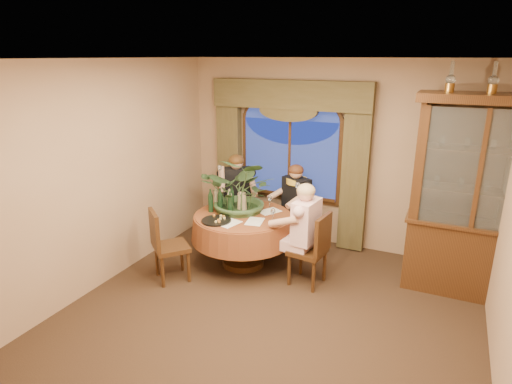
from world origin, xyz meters
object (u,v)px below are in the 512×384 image
at_px(chair_right, 308,249).
at_px(chair_front_left, 171,245).
at_px(olive_bowl, 242,215).
at_px(wine_bottle_4, 220,200).
at_px(wine_bottle_0, 216,197).
at_px(oil_lamp_center, 494,77).
at_px(dining_table, 243,240).
at_px(centerpiece_plant, 242,164).
at_px(china_cabinet, 474,199).
at_px(stoneware_vase, 242,202).
at_px(wine_bottle_1, 230,203).
at_px(oil_lamp_left, 451,77).
at_px(wine_bottle_5, 230,200).
at_px(person_pink, 306,234).
at_px(person_scarf, 296,206).
at_px(person_back, 237,197).
at_px(wine_bottle_3, 211,200).
at_px(chair_back_right, 293,217).
at_px(wine_bottle_2, 232,197).
at_px(chair_back, 240,207).

distance_m(chair_right, chair_front_left, 1.76).
xyz_separation_m(olive_bowl, wine_bottle_4, (-0.37, 0.06, 0.14)).
bearing_deg(chair_right, wine_bottle_0, 89.71).
bearing_deg(oil_lamp_center, dining_table, -169.86).
height_order(chair_right, centerpiece_plant, centerpiece_plant).
relative_size(china_cabinet, chair_front_left, 2.53).
relative_size(stoneware_vase, wine_bottle_1, 0.80).
bearing_deg(stoneware_vase, oil_lamp_center, 7.23).
distance_m(oil_lamp_left, wine_bottle_5, 3.13).
xyz_separation_m(oil_lamp_center, stoneware_vase, (-2.87, -0.36, -1.72)).
bearing_deg(wine_bottle_4, wine_bottle_1, -20.41).
xyz_separation_m(chair_right, person_pink, (-0.04, 0.01, 0.19)).
bearing_deg(wine_bottle_0, olive_bowl, -15.71).
xyz_separation_m(chair_front_left, wine_bottle_5, (0.45, 0.79, 0.44)).
bearing_deg(person_scarf, olive_bowl, 92.53).
bearing_deg(person_back, person_scarf, 152.14).
bearing_deg(centerpiece_plant, wine_bottle_3, -147.45).
bearing_deg(chair_back_right, wine_bottle_3, 73.57).
distance_m(wine_bottle_2, wine_bottle_3, 0.33).
relative_size(chair_front_left, wine_bottle_0, 2.91).
height_order(china_cabinet, chair_right, china_cabinet).
xyz_separation_m(chair_back, wine_bottle_4, (0.15, -0.91, 0.44)).
xyz_separation_m(dining_table, wine_bottle_1, (-0.15, -0.07, 0.54)).
distance_m(dining_table, wine_bottle_1, 0.57).
bearing_deg(olive_bowl, chair_back_right, 66.28).
relative_size(person_pink, person_back, 0.97).
relative_size(chair_back, wine_bottle_1, 2.91).
relative_size(person_back, wine_bottle_2, 4.18).
distance_m(chair_back_right, person_scarf, 0.18).
bearing_deg(dining_table, centerpiece_plant, 115.72).
xyz_separation_m(person_pink, wine_bottle_3, (-1.40, 0.03, 0.25)).
bearing_deg(chair_back, wine_bottle_5, 79.01).
bearing_deg(wine_bottle_2, dining_table, -34.09).
height_order(olive_bowl, wine_bottle_2, wine_bottle_2).
distance_m(stoneware_vase, wine_bottle_0, 0.38).
bearing_deg(wine_bottle_5, wine_bottle_4, -167.96).
bearing_deg(stoneware_vase, chair_back, 118.70).
relative_size(wine_bottle_0, wine_bottle_1, 1.00).
height_order(olive_bowl, wine_bottle_4, wine_bottle_4).
xyz_separation_m(wine_bottle_0, wine_bottle_5, (0.23, -0.04, 0.00)).
bearing_deg(oil_lamp_center, wine_bottle_3, -169.73).
bearing_deg(wine_bottle_3, person_scarf, 46.56).
bearing_deg(wine_bottle_2, olive_bowl, -40.95).
bearing_deg(wine_bottle_2, person_back, 111.30).
relative_size(chair_right, chair_back_right, 1.00).
distance_m(china_cabinet, centerpiece_plant, 2.90).
height_order(chair_back, person_pink, person_pink).
bearing_deg(wine_bottle_4, oil_lamp_center, 9.06).
xyz_separation_m(wine_bottle_0, wine_bottle_4, (0.10, -0.07, 0.00)).
bearing_deg(wine_bottle_4, chair_back_right, 48.15).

